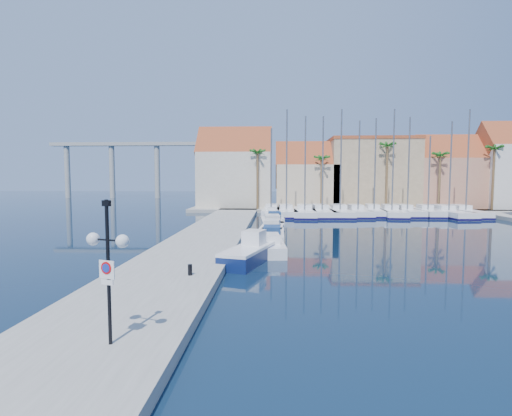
% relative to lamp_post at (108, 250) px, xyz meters
% --- Properties ---
extents(ground, '(260.00, 260.00, 0.00)m').
position_rel_lamp_post_xyz_m(ground, '(8.10, 9.16, -3.40)').
color(ground, black).
rests_on(ground, ground).
extents(quay_west, '(6.00, 77.00, 0.50)m').
position_rel_lamp_post_xyz_m(quay_west, '(-0.90, 22.66, -3.15)').
color(quay_west, gray).
rests_on(quay_west, ground).
extents(shore_north, '(54.00, 16.00, 0.50)m').
position_rel_lamp_post_xyz_m(shore_north, '(18.10, 57.16, -3.15)').
color(shore_north, gray).
rests_on(shore_north, ground).
extents(lamp_post, '(1.44, 0.75, 4.41)m').
position_rel_lamp_post_xyz_m(lamp_post, '(0.00, 0.00, 0.00)').
color(lamp_post, black).
rests_on(lamp_post, quay_west).
extents(bollard, '(0.23, 0.23, 0.57)m').
position_rel_lamp_post_xyz_m(bollard, '(0.60, 8.53, -2.61)').
color(bollard, black).
rests_on(bollard, quay_west).
extents(fishing_boat, '(3.49, 6.04, 2.01)m').
position_rel_lamp_post_xyz_m(fishing_boat, '(3.28, 13.93, -2.73)').
color(fishing_boat, '#0D1C4E').
rests_on(fishing_boat, ground).
extents(motorboat_west_0, '(2.70, 6.91, 1.40)m').
position_rel_lamp_post_xyz_m(motorboat_west_0, '(4.46, 17.90, -2.89)').
color(motorboat_west_0, white).
rests_on(motorboat_west_0, ground).
extents(motorboat_west_1, '(2.12, 6.38, 1.40)m').
position_rel_lamp_post_xyz_m(motorboat_west_1, '(4.69, 22.62, -2.89)').
color(motorboat_west_1, white).
rests_on(motorboat_west_1, ground).
extents(motorboat_west_2, '(2.56, 6.81, 1.40)m').
position_rel_lamp_post_xyz_m(motorboat_west_2, '(4.69, 27.70, -2.89)').
color(motorboat_west_2, white).
rests_on(motorboat_west_2, ground).
extents(motorboat_west_3, '(2.76, 7.14, 1.40)m').
position_rel_lamp_post_xyz_m(motorboat_west_3, '(4.56, 32.79, -2.89)').
color(motorboat_west_3, white).
rests_on(motorboat_west_3, ground).
extents(motorboat_west_4, '(2.40, 6.55, 1.40)m').
position_rel_lamp_post_xyz_m(motorboat_west_4, '(4.82, 36.55, -2.89)').
color(motorboat_west_4, white).
rests_on(motorboat_west_4, ground).
extents(motorboat_west_5, '(1.63, 5.02, 1.40)m').
position_rel_lamp_post_xyz_m(motorboat_west_5, '(4.42, 42.60, -2.89)').
color(motorboat_west_5, white).
rests_on(motorboat_west_5, ground).
extents(sailboat_0, '(2.75, 9.11, 12.33)m').
position_rel_lamp_post_xyz_m(sailboat_0, '(4.36, 45.61, -2.80)').
color(sailboat_0, white).
rests_on(sailboat_0, ground).
extents(sailboat_1, '(3.18, 10.02, 14.79)m').
position_rel_lamp_post_xyz_m(sailboat_1, '(6.44, 44.87, -2.78)').
color(sailboat_1, white).
rests_on(sailboat_1, ground).
extents(sailboat_2, '(3.49, 11.59, 13.83)m').
position_rel_lamp_post_xyz_m(sailboat_2, '(9.04, 44.62, -2.82)').
color(sailboat_2, white).
rests_on(sailboat_2, ground).
extents(sailboat_3, '(3.51, 11.07, 13.81)m').
position_rel_lamp_post_xyz_m(sailboat_3, '(11.43, 44.95, -2.81)').
color(sailboat_3, white).
rests_on(sailboat_3, ground).
extents(sailboat_4, '(3.12, 11.11, 14.79)m').
position_rel_lamp_post_xyz_m(sailboat_4, '(13.98, 45.07, -2.80)').
color(sailboat_4, white).
rests_on(sailboat_4, ground).
extents(sailboat_5, '(3.03, 9.71, 13.25)m').
position_rel_lamp_post_xyz_m(sailboat_5, '(16.44, 45.14, -2.79)').
color(sailboat_5, white).
rests_on(sailboat_5, ground).
extents(sailboat_6, '(2.87, 9.21, 13.68)m').
position_rel_lamp_post_xyz_m(sailboat_6, '(18.93, 45.98, -2.78)').
color(sailboat_6, white).
rests_on(sailboat_6, ground).
extents(sailboat_7, '(3.69, 10.81, 14.77)m').
position_rel_lamp_post_xyz_m(sailboat_7, '(21.18, 45.20, -2.79)').
color(sailboat_7, white).
rests_on(sailboat_7, ground).
extents(sailboat_8, '(2.90, 9.24, 13.80)m').
position_rel_lamp_post_xyz_m(sailboat_8, '(23.45, 45.81, -2.78)').
color(sailboat_8, white).
rests_on(sailboat_8, ground).
extents(sailboat_9, '(2.54, 8.99, 11.17)m').
position_rel_lamp_post_xyz_m(sailboat_9, '(26.25, 45.59, -2.81)').
color(sailboat_9, white).
rests_on(sailboat_9, ground).
extents(sailboat_10, '(3.94, 11.67, 13.03)m').
position_rel_lamp_post_xyz_m(sailboat_10, '(28.71, 44.98, -2.82)').
color(sailboat_10, white).
rests_on(sailboat_10, ground).
extents(sailboat_11, '(3.36, 10.47, 14.70)m').
position_rel_lamp_post_xyz_m(sailboat_11, '(31.22, 45.37, -2.79)').
color(sailboat_11, white).
rests_on(sailboat_11, ground).
extents(building_0, '(12.30, 9.00, 13.50)m').
position_rel_lamp_post_xyz_m(building_0, '(-1.90, 56.16, 3.13)').
color(building_0, beige).
rests_on(building_0, shore_north).
extents(building_1, '(10.30, 8.00, 11.00)m').
position_rel_lamp_post_xyz_m(building_1, '(10.10, 56.16, 1.90)').
color(building_1, '#CAB18E').
rests_on(building_1, shore_north).
extents(building_2, '(14.20, 10.20, 11.50)m').
position_rel_lamp_post_xyz_m(building_2, '(21.10, 57.16, 2.86)').
color(building_2, tan).
rests_on(building_2, shore_north).
extents(building_3, '(10.30, 8.00, 12.00)m').
position_rel_lamp_post_xyz_m(building_3, '(33.10, 56.16, 2.46)').
color(building_3, tan).
rests_on(building_3, shore_north).
extents(building_4, '(8.30, 8.00, 14.00)m').
position_rel_lamp_post_xyz_m(building_4, '(42.10, 55.16, 3.57)').
color(building_4, white).
rests_on(building_4, shore_north).
extents(palm_0, '(2.60, 2.60, 10.15)m').
position_rel_lamp_post_xyz_m(palm_0, '(2.10, 51.16, 5.68)').
color(palm_0, brown).
rests_on(palm_0, shore_north).
extents(palm_1, '(2.60, 2.60, 9.15)m').
position_rel_lamp_post_xyz_m(palm_1, '(12.10, 51.16, 4.74)').
color(palm_1, brown).
rests_on(palm_1, shore_north).
extents(palm_2, '(2.60, 2.60, 11.15)m').
position_rel_lamp_post_xyz_m(palm_2, '(22.10, 51.16, 6.62)').
color(palm_2, brown).
rests_on(palm_2, shore_north).
extents(palm_3, '(2.60, 2.60, 9.65)m').
position_rel_lamp_post_xyz_m(palm_3, '(30.10, 51.16, 5.21)').
color(palm_3, brown).
rests_on(palm_3, shore_north).
extents(palm_4, '(2.60, 2.60, 10.65)m').
position_rel_lamp_post_xyz_m(palm_4, '(38.10, 51.16, 6.15)').
color(palm_4, brown).
rests_on(palm_4, shore_north).
extents(viaduct, '(48.00, 2.20, 14.45)m').
position_rel_lamp_post_xyz_m(viaduct, '(-30.97, 91.16, 6.85)').
color(viaduct, '#9E9E99').
rests_on(viaduct, ground).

